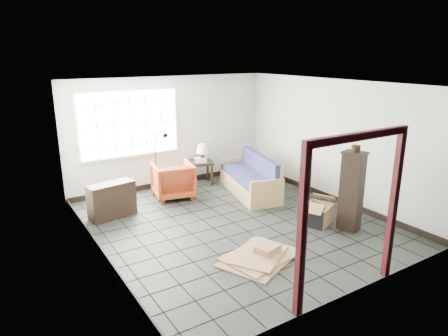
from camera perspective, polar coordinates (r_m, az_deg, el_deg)
ground at (r=7.66m, az=1.45°, el=-7.84°), size 5.50×5.50×0.00m
room_shell at (r=7.16m, az=1.41°, el=4.60°), size 5.02×5.52×2.61m
window_panel at (r=9.12m, az=-13.35°, el=6.18°), size 2.32×0.08×1.52m
doorway_trim at (r=5.28m, az=18.03°, el=-3.88°), size 1.80×0.08×2.20m
futon_sofa at (r=9.15m, az=4.00°, el=-1.64°), size 1.21×2.13×0.89m
armchair at (r=8.91m, az=-7.30°, el=-1.48°), size 0.97×0.93×0.86m
side_table at (r=9.74m, az=-3.25°, el=0.42°), size 0.65×0.65×0.58m
table_lamp at (r=9.58m, az=-3.12°, el=2.67°), size 0.36×0.36×0.44m
projector at (r=9.63m, az=-3.38°, el=1.17°), size 0.34×0.30×0.10m
floor_lamp at (r=9.02m, az=-9.00°, el=1.06°), size 0.43×0.27×1.48m
console_shelf at (r=8.10m, az=-15.73°, el=-4.45°), size 0.94×0.49×0.69m
tall_shelf at (r=7.48m, az=17.75°, el=-3.12°), size 0.40×0.46×1.46m
pot at (r=7.27m, az=18.31°, el=2.64°), size 0.17×0.17×0.12m
open_box at (r=7.77m, az=13.21°, el=-6.47°), size 0.97×0.74×0.50m
cardboard_pile at (r=6.45m, az=5.22°, el=-12.34°), size 1.48×1.29×0.18m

